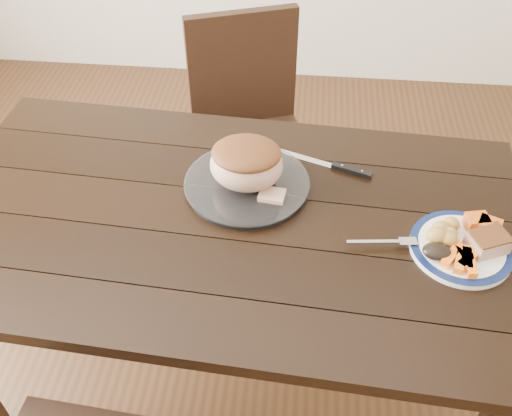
# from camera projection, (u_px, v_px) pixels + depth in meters

# --- Properties ---
(ground) EXTENTS (4.00, 4.00, 0.00)m
(ground) POSITION_uv_depth(u_px,v_px,m) (234.00, 362.00, 2.05)
(ground) COLOR #472B16
(ground) RESTS_ON ground
(dining_table) EXTENTS (1.65, 1.00, 0.75)m
(dining_table) POSITION_uv_depth(u_px,v_px,m) (228.00, 238.00, 1.60)
(dining_table) COLOR black
(dining_table) RESTS_ON ground
(chair_far) EXTENTS (0.54, 0.55, 0.93)m
(chair_far) POSITION_uv_depth(u_px,v_px,m) (250.00, 124.00, 2.22)
(chair_far) COLOR black
(chair_far) RESTS_ON ground
(dinner_plate) EXTENTS (0.25, 0.25, 0.02)m
(dinner_plate) POSITION_uv_depth(u_px,v_px,m) (461.00, 248.00, 1.43)
(dinner_plate) COLOR white
(dinner_plate) RESTS_ON dining_table
(plate_rim) EXTENTS (0.25, 0.25, 0.02)m
(plate_rim) POSITION_uv_depth(u_px,v_px,m) (461.00, 246.00, 1.43)
(plate_rim) COLOR #0D1942
(plate_rim) RESTS_ON dinner_plate
(serving_platter) EXTENTS (0.34, 0.34, 0.02)m
(serving_platter) POSITION_uv_depth(u_px,v_px,m) (247.00, 185.00, 1.61)
(serving_platter) COLOR white
(serving_platter) RESTS_ON dining_table
(pork_slice) EXTENTS (0.11, 0.10, 0.04)m
(pork_slice) POSITION_uv_depth(u_px,v_px,m) (488.00, 243.00, 1.40)
(pork_slice) COLOR tan
(pork_slice) RESTS_ON dinner_plate
(roasted_potatoes) EXTENTS (0.09, 0.09, 0.04)m
(roasted_potatoes) POSITION_uv_depth(u_px,v_px,m) (444.00, 233.00, 1.43)
(roasted_potatoes) COLOR gold
(roasted_potatoes) RESTS_ON dinner_plate
(carrot_batons) EXTENTS (0.10, 0.11, 0.02)m
(carrot_batons) POSITION_uv_depth(u_px,v_px,m) (463.00, 259.00, 1.38)
(carrot_batons) COLOR orange
(carrot_batons) RESTS_ON dinner_plate
(pumpkin_wedges) EXTENTS (0.09, 0.07, 0.04)m
(pumpkin_wedges) POSITION_uv_depth(u_px,v_px,m) (483.00, 224.00, 1.45)
(pumpkin_wedges) COLOR orange
(pumpkin_wedges) RESTS_ON dinner_plate
(dark_mushroom) EXTENTS (0.07, 0.05, 0.03)m
(dark_mushroom) POSITION_uv_depth(u_px,v_px,m) (437.00, 251.00, 1.39)
(dark_mushroom) COLOR black
(dark_mushroom) RESTS_ON dinner_plate
(fork) EXTENTS (0.18, 0.04, 0.00)m
(fork) POSITION_uv_depth(u_px,v_px,m) (387.00, 242.00, 1.43)
(fork) COLOR silver
(fork) RESTS_ON dinner_plate
(roast_joint) EXTENTS (0.20, 0.17, 0.13)m
(roast_joint) POSITION_uv_depth(u_px,v_px,m) (247.00, 165.00, 1.55)
(roast_joint) COLOR tan
(roast_joint) RESTS_ON serving_platter
(cut_slice) EXTENTS (0.08, 0.06, 0.02)m
(cut_slice) POSITION_uv_depth(u_px,v_px,m) (272.00, 196.00, 1.55)
(cut_slice) COLOR tan
(cut_slice) RESTS_ON serving_platter
(carving_knife) EXTENTS (0.31, 0.13, 0.01)m
(carving_knife) POSITION_uv_depth(u_px,v_px,m) (339.00, 167.00, 1.67)
(carving_knife) COLOR silver
(carving_knife) RESTS_ON dining_table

